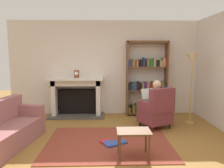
{
  "coord_description": "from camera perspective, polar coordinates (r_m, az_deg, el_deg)",
  "views": [
    {
      "loc": [
        -0.04,
        -3.74,
        1.68
      ],
      "look_at": [
        0.1,
        1.2,
        1.05
      ],
      "focal_mm": 34.48,
      "sensor_mm": 36.0,
      "label": 1
    }
  ],
  "objects": [
    {
      "name": "bookshelf",
      "position": [
        6.22,
        9.24,
        0.79
      ],
      "size": [
        1.16,
        0.32,
        2.11
      ],
      "color": "brown",
      "rests_on": "ground"
    },
    {
      "name": "sofa_floral",
      "position": [
        4.54,
        -26.86,
        -10.97
      ],
      "size": [
        1.0,
        1.8,
        0.85
      ],
      "rotation": [
        0.0,
        0.0,
        1.4
      ],
      "color": "#9A6061",
      "rests_on": "ground"
    },
    {
      "name": "fireplace",
      "position": [
        6.19,
        -9.32,
        -3.04
      ],
      "size": [
        1.55,
        0.64,
        1.1
      ],
      "color": "#4C4742",
      "rests_on": "ground"
    },
    {
      "name": "side_table",
      "position": [
        3.69,
        5.75,
        -13.25
      ],
      "size": [
        0.56,
        0.39,
        0.46
      ],
      "color": "brown",
      "rests_on": "ground"
    },
    {
      "name": "area_rug",
      "position": [
        4.37,
        -1.01,
        -15.26
      ],
      "size": [
        2.4,
        1.8,
        0.01
      ],
      "primitive_type": "cube",
      "color": "brown",
      "rests_on": "ground"
    },
    {
      "name": "scattered_books",
      "position": [
        4.3,
        0.09,
        -15.32
      ],
      "size": [
        0.55,
        0.4,
        0.04
      ],
      "color": "#334CA5",
      "rests_on": "area_rug"
    },
    {
      "name": "seated_reader",
      "position": [
        5.24,
        11.03,
        -4.53
      ],
      "size": [
        0.52,
        0.6,
        1.14
      ],
      "rotation": [
        0.0,
        0.0,
        3.6
      ],
      "color": "silver",
      "rests_on": "ground"
    },
    {
      "name": "armchair_reading",
      "position": [
        5.19,
        11.8,
        -6.88
      ],
      "size": [
        0.85,
        0.84,
        0.97
      ],
      "rotation": [
        0.0,
        0.0,
        3.6
      ],
      "color": "#331E14",
      "rests_on": "ground"
    },
    {
      "name": "back_wall",
      "position": [
        6.29,
        -1.26,
        4.28
      ],
      "size": [
        5.6,
        0.1,
        2.7
      ],
      "primitive_type": "cube",
      "color": "silver",
      "rests_on": "ground"
    },
    {
      "name": "mantel_clock",
      "position": [
        6.01,
        -9.37,
        2.63
      ],
      "size": [
        0.14,
        0.14,
        0.21
      ],
      "color": "brown",
      "rests_on": "fireplace"
    },
    {
      "name": "floor_lamp",
      "position": [
        5.64,
        20.51,
        4.84
      ],
      "size": [
        0.32,
        0.32,
        1.75
      ],
      "color": "#B7933F",
      "rests_on": "ground"
    },
    {
      "name": "ground",
      "position": [
        4.1,
        -0.97,
        -16.95
      ],
      "size": [
        14.0,
        14.0,
        0.0
      ],
      "primitive_type": "plane",
      "color": "olive"
    },
    {
      "name": "side_wall_right",
      "position": [
        5.67,
        26.72,
        3.16
      ],
      "size": [
        0.1,
        5.2,
        2.7
      ],
      "primitive_type": "cube",
      "color": "silver",
      "rests_on": "ground"
    }
  ]
}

